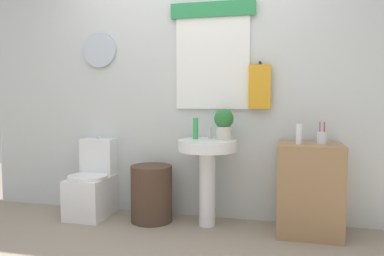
{
  "coord_description": "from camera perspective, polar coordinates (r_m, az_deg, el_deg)",
  "views": [
    {
      "loc": [
        0.87,
        -2.43,
        1.17
      ],
      "look_at": [
        0.08,
        0.8,
        0.9
      ],
      "focal_mm": 35.01,
      "sensor_mm": 36.0,
      "label": 1
    }
  ],
  "objects": [
    {
      "name": "toothbrush_cup",
      "position": [
        3.33,
        19.18,
        -1.39
      ],
      "size": [
        0.08,
        0.08,
        0.19
      ],
      "color": "silver",
      "rests_on": "wooden_cabinet"
    },
    {
      "name": "pedestal_sink",
      "position": [
        3.39,
        2.33,
        -5.01
      ],
      "size": [
        0.53,
        0.53,
        0.79
      ],
      "color": "white",
      "rests_on": "ground_plane"
    },
    {
      "name": "wooden_cabinet",
      "position": [
        3.38,
        17.41,
        -8.87
      ],
      "size": [
        0.53,
        0.44,
        0.78
      ],
      "primitive_type": "cube",
      "color": "#9E754C",
      "rests_on": "ground_plane"
    },
    {
      "name": "toilet",
      "position": [
        3.88,
        -14.86,
        -8.56
      ],
      "size": [
        0.38,
        0.51,
        0.77
      ],
      "color": "white",
      "rests_on": "ground_plane"
    },
    {
      "name": "laundry_hamper",
      "position": [
        3.6,
        -6.18,
        -9.88
      ],
      "size": [
        0.39,
        0.39,
        0.53
      ],
      "primitive_type": "cylinder",
      "color": "#4C3828",
      "rests_on": "ground_plane"
    },
    {
      "name": "potted_plant",
      "position": [
        3.39,
        4.88,
        0.81
      ],
      "size": [
        0.18,
        0.18,
        0.28
      ],
      "color": "beige",
      "rests_on": "pedestal_sink"
    },
    {
      "name": "lotion_bottle",
      "position": [
        3.26,
        16.02,
        -0.88
      ],
      "size": [
        0.05,
        0.05,
        0.17
      ],
      "primitive_type": "cylinder",
      "color": "white",
      "rests_on": "wooden_cabinet"
    },
    {
      "name": "faucet",
      "position": [
        3.48,
        2.74,
        -0.79
      ],
      "size": [
        0.03,
        0.03,
        0.1
      ],
      "primitive_type": "cylinder",
      "color": "silver",
      "rests_on": "pedestal_sink"
    },
    {
      "name": "soap_bottle",
      "position": [
        3.43,
        0.55,
        -0.07
      ],
      "size": [
        0.05,
        0.05,
        0.19
      ],
      "primitive_type": "cylinder",
      "color": "green",
      "rests_on": "pedestal_sink"
    },
    {
      "name": "back_wall",
      "position": [
        3.68,
        0.12,
        6.82
      ],
      "size": [
        4.4,
        0.18,
        2.6
      ],
      "color": "silver",
      "rests_on": "ground_plane"
    }
  ]
}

